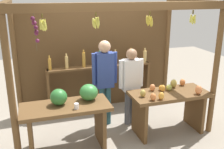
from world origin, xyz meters
The scene contains 7 objects.
ground_plane centered at (0.00, 0.00, 0.00)m, with size 12.00×12.00×0.00m, color gray.
market_stall centered at (0.00, 0.41, 1.35)m, with size 3.46×1.83×2.34m.
fruit_counter_left centered at (-0.86, -0.62, 0.66)m, with size 1.40×0.64×1.04m.
fruit_counter_right centered at (0.92, -0.65, 0.59)m, with size 1.40×0.64×0.94m.
bottle_shelf_unit centered at (0.01, 0.65, 0.81)m, with size 2.22×0.22×1.36m.
vendor_man centered at (-0.09, -0.02, 1.00)m, with size 0.48×0.22×1.65m.
vendor_woman centered at (0.38, -0.14, 0.89)m, with size 0.48×0.20×1.50m.
Camera 1 is at (-1.35, -4.47, 2.49)m, focal length 42.01 mm.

